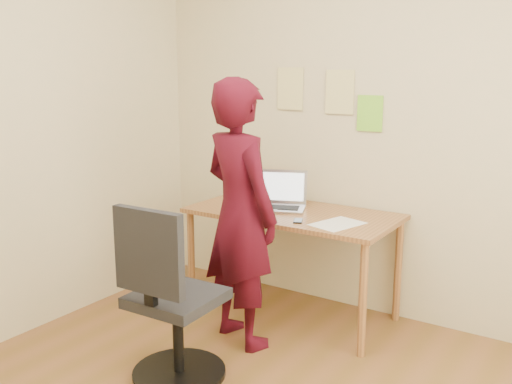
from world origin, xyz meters
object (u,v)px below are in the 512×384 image
Objects in this scene: laptop at (281,200)px; office_chair at (169,308)px; person at (240,214)px; desk at (292,224)px; phone at (298,221)px.

office_chair is (0.01, -1.18, -0.36)m from laptop.
person is at bearing 84.90° from office_chair.
desk is 0.85× the size of person.
desk is 0.54m from person.
phone is 0.12× the size of office_chair.
person is (0.03, 0.62, 0.39)m from office_chair.
person reaches higher than laptop.
person is (0.04, -0.55, 0.03)m from laptop.
person reaches higher than office_chair.
phone is 0.39m from person.
desk is 0.28m from phone.
phone is (0.28, -0.26, -0.05)m from laptop.
person is at bearing -107.87° from laptop.
laptop reaches higher than desk.
phone is (0.16, -0.21, 0.09)m from desk.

